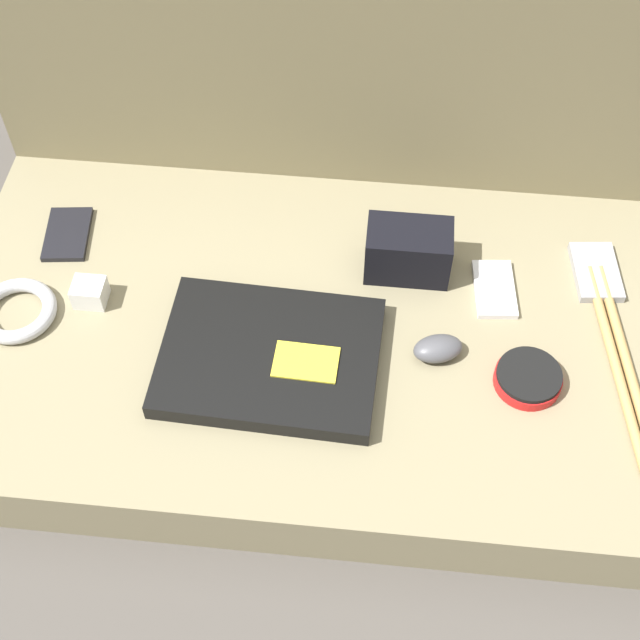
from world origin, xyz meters
name	(u,v)px	position (x,y,z in m)	size (l,w,h in m)	color
ground_plane	(320,368)	(0.00, 0.00, 0.00)	(8.00, 8.00, 0.00)	#4C4742
couch_seat	(320,348)	(0.00, 0.00, 0.05)	(1.11, 0.62, 0.11)	#847A5B
couch_backrest	(346,65)	(0.00, 0.41, 0.26)	(1.11, 0.20, 0.52)	#756B4C
laptop	(270,357)	(-0.06, -0.07, 0.12)	(0.32, 0.24, 0.03)	black
computer_mouse	(438,349)	(0.17, -0.03, 0.12)	(0.08, 0.06, 0.03)	#4C4C51
speaker_puck	(528,378)	(0.30, -0.06, 0.12)	(0.09, 0.09, 0.02)	red
phone_silver	(494,289)	(0.26, 0.10, 0.11)	(0.07, 0.11, 0.01)	silver
phone_black	(67,234)	(-0.42, 0.14, 0.11)	(0.08, 0.12, 0.01)	black
phone_small	(596,272)	(0.41, 0.14, 0.11)	(0.08, 0.12, 0.01)	#99999E
camera_pouch	(408,251)	(0.12, 0.13, 0.15)	(0.13, 0.08, 0.09)	black
charger_brick	(90,293)	(-0.35, 0.02, 0.12)	(0.05, 0.04, 0.04)	silver
cable_coil	(16,311)	(-0.45, -0.02, 0.12)	(0.12, 0.12, 0.02)	#B2B2B7
drumstick_pair	(621,363)	(0.43, -0.02, 0.11)	(0.08, 0.35, 0.01)	tan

